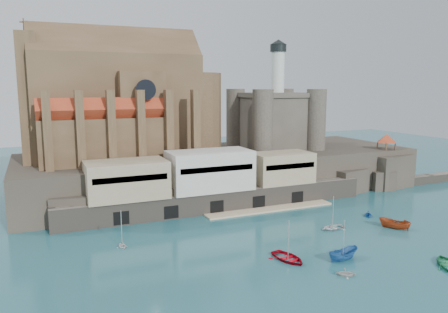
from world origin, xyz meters
name	(u,v)px	position (x,y,z in m)	size (l,w,h in m)	color
ground	(310,236)	(0.00, 0.00, 0.00)	(300.00, 300.00, 0.00)	#1B525C
promontory	(222,171)	(-0.19, 39.37, 4.92)	(100.00, 36.00, 10.00)	#2A2520
quay	(210,183)	(-10.19, 23.07, 6.07)	(70.00, 12.00, 13.05)	#685E53
church	(126,106)	(-24.13, 41.85, 22.13)	(47.00, 25.93, 30.51)	#4E3924
castle_keep	(274,117)	(16.08, 41.08, 18.31)	(21.20, 21.20, 29.30)	#433D34
rock_outcrop	(385,171)	(42.00, 25.84, 4.02)	(14.50, 10.50, 8.70)	#2A2520
pavilion	(387,139)	(42.00, 26.00, 12.73)	(6.40, 6.40, 5.40)	#4E3924
boat_0	(288,260)	(-9.34, -7.72, 0.00)	(4.60, 1.33, 6.44)	#A90210
boat_1	(346,276)	(-4.83, -15.93, 0.00)	(2.52, 1.54, 2.92)	beige
boat_2	(343,260)	(-1.39, -11.01, 0.00)	(2.12, 2.17, 5.63)	#215594
boat_3	(448,266)	(11.68, -19.20, 0.00)	(4.49, 1.30, 6.28)	#1D7242
boat_4	(122,247)	(-32.02, 8.05, 0.00)	(2.27, 1.39, 2.63)	white
boat_5	(394,228)	(17.34, -2.71, 0.00)	(2.17, 2.23, 5.77)	#A13C17
boat_6	(332,229)	(6.36, 1.80, 0.00)	(3.75, 1.09, 5.25)	silver
boat_7	(368,216)	(18.27, 5.45, 0.00)	(2.52, 1.54, 2.92)	#184E96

